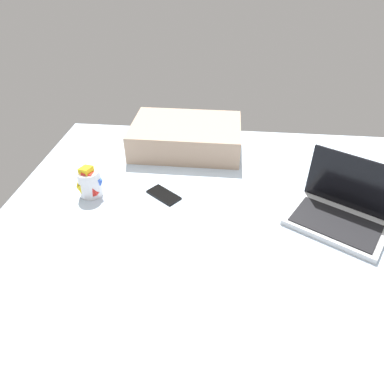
{
  "coord_description": "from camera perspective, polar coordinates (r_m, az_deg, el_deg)",
  "views": [
    {
      "loc": [
        -5.81,
        -103.19,
        101.88
      ],
      "look_at": [
        -16.69,
        2.95,
        24.0
      ],
      "focal_mm": 32.34,
      "sensor_mm": 36.0,
      "label": 1
    }
  ],
  "objects": [
    {
      "name": "cell_phone",
      "position": [
        1.4,
        -4.68,
        -0.48
      ],
      "size": [
        15.25,
        13.91,
        0.8
      ],
      "primitive_type": "cube",
      "rotation": [
        0.0,
        0.0,
        4.06
      ],
      "color": "black",
      "rests_on": "bed_mattress"
    },
    {
      "name": "laptop",
      "position": [
        1.36,
        23.38,
        -3.0
      ],
      "size": [
        40.12,
        36.64,
        23.0
      ],
      "rotation": [
        0.0,
        0.0,
        -0.54
      ],
      "color": "#B7BABC",
      "rests_on": "bed_mattress"
    },
    {
      "name": "pillow",
      "position": [
        1.71,
        -0.96,
        9.19
      ],
      "size": [
        52.0,
        36.0,
        13.0
      ],
      "primitive_type": "cube",
      "color": "tan",
      "rests_on": "bed_mattress"
    },
    {
      "name": "snack_cup",
      "position": [
        1.43,
        -16.53,
        1.49
      ],
      "size": [
        10.85,
        9.0,
        13.45
      ],
      "color": "silver",
      "rests_on": "bed_mattress"
    },
    {
      "name": "bed_mattress",
      "position": [
        1.39,
        6.78,
        -6.14
      ],
      "size": [
        180.0,
        140.0,
        18.0
      ],
      "primitive_type": "cube",
      "color": "silver",
      "rests_on": "ground"
    }
  ]
}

